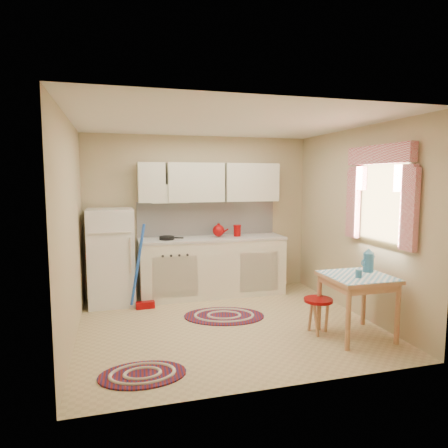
{
  "coord_description": "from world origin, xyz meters",
  "views": [
    {
      "loc": [
        -1.33,
        -4.68,
        1.83
      ],
      "look_at": [
        0.03,
        0.25,
        1.25
      ],
      "focal_mm": 32.0,
      "sensor_mm": 36.0,
      "label": 1
    }
  ],
  "objects_px": {
    "fridge": "(111,257)",
    "stool": "(318,316)",
    "table": "(357,306)",
    "base_cabinets": "(212,267)"
  },
  "relations": [
    {
      "from": "base_cabinets",
      "to": "table",
      "type": "bearing_deg",
      "value": -59.67
    },
    {
      "from": "base_cabinets",
      "to": "fridge",
      "type": "bearing_deg",
      "value": -178.12
    },
    {
      "from": "table",
      "to": "stool",
      "type": "distance_m",
      "value": 0.46
    },
    {
      "from": "table",
      "to": "stool",
      "type": "relative_size",
      "value": 1.71
    },
    {
      "from": "fridge",
      "to": "base_cabinets",
      "type": "relative_size",
      "value": 0.62
    },
    {
      "from": "base_cabinets",
      "to": "stool",
      "type": "distance_m",
      "value": 2.05
    },
    {
      "from": "table",
      "to": "base_cabinets",
      "type": "bearing_deg",
      "value": 120.33
    },
    {
      "from": "fridge",
      "to": "stool",
      "type": "bearing_deg",
      "value": -37.58
    },
    {
      "from": "stool",
      "to": "base_cabinets",
      "type": "bearing_deg",
      "value": 114.04
    },
    {
      "from": "table",
      "to": "fridge",
      "type": "bearing_deg",
      "value": 143.56
    }
  ]
}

